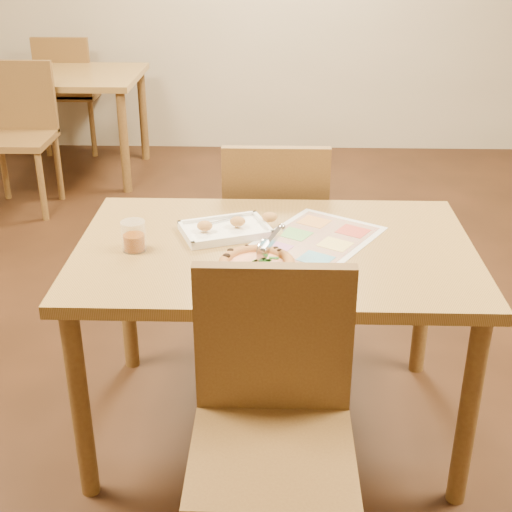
{
  "coord_description": "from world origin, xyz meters",
  "views": [
    {
      "loc": [
        0.0,
        -2.12,
        1.69
      ],
      "look_at": [
        -0.06,
        -0.18,
        0.77
      ],
      "focal_mm": 50.0,
      "sensor_mm": 36.0,
      "label": 1
    }
  ],
  "objects_px": {
    "chair_far": "(275,219)",
    "pizza": "(257,265)",
    "glass_tumbler": "(134,238)",
    "bg_chair_near": "(19,118)",
    "pizza_cutter": "(270,243)",
    "dining_table": "(275,269)",
    "bg_chair_far": "(67,81)",
    "chair_near": "(273,396)",
    "plate": "(256,269)",
    "menu": "(315,240)",
    "appetizer_tray": "(228,229)",
    "bg_table": "(47,86)"
  },
  "relations": [
    {
      "from": "bg_chair_far",
      "to": "menu",
      "type": "distance_m",
      "value": 3.69
    },
    {
      "from": "chair_near",
      "to": "bg_table",
      "type": "height_order",
      "value": "chair_near"
    },
    {
      "from": "bg_chair_near",
      "to": "plate",
      "type": "relative_size",
      "value": 1.96
    },
    {
      "from": "bg_chair_far",
      "to": "glass_tumbler",
      "type": "distance_m",
      "value": 3.54
    },
    {
      "from": "pizza_cutter",
      "to": "menu",
      "type": "height_order",
      "value": "pizza_cutter"
    },
    {
      "from": "chair_near",
      "to": "bg_chair_near",
      "type": "relative_size",
      "value": 1.0
    },
    {
      "from": "bg_chair_near",
      "to": "glass_tumbler",
      "type": "relative_size",
      "value": 4.78
    },
    {
      "from": "plate",
      "to": "dining_table",
      "type": "bearing_deg",
      "value": 72.85
    },
    {
      "from": "bg_chair_far",
      "to": "pizza",
      "type": "height_order",
      "value": "bg_chair_far"
    },
    {
      "from": "pizza",
      "to": "pizza_cutter",
      "type": "relative_size",
      "value": 1.86
    },
    {
      "from": "chair_near",
      "to": "glass_tumbler",
      "type": "distance_m",
      "value": 0.75
    },
    {
      "from": "pizza_cutter",
      "to": "bg_chair_near",
      "type": "bearing_deg",
      "value": 66.34
    },
    {
      "from": "pizza_cutter",
      "to": "appetizer_tray",
      "type": "relative_size",
      "value": 0.37
    },
    {
      "from": "dining_table",
      "to": "pizza",
      "type": "height_order",
      "value": "pizza"
    },
    {
      "from": "chair_far",
      "to": "bg_chair_near",
      "type": "distance_m",
      "value": 2.26
    },
    {
      "from": "glass_tumbler",
      "to": "dining_table",
      "type": "bearing_deg",
      "value": 5.5
    },
    {
      "from": "dining_table",
      "to": "bg_chair_far",
      "type": "xyz_separation_m",
      "value": [
        -1.6,
        3.3,
        -0.07
      ]
    },
    {
      "from": "glass_tumbler",
      "to": "bg_table",
      "type": "bearing_deg",
      "value": 111.97
    },
    {
      "from": "dining_table",
      "to": "chair_far",
      "type": "distance_m",
      "value": 0.61
    },
    {
      "from": "chair_far",
      "to": "pizza",
      "type": "height_order",
      "value": "chair_far"
    },
    {
      "from": "glass_tumbler",
      "to": "menu",
      "type": "relative_size",
      "value": 0.22
    },
    {
      "from": "chair_near",
      "to": "chair_far",
      "type": "distance_m",
      "value": 1.2
    },
    {
      "from": "chair_far",
      "to": "glass_tumbler",
      "type": "distance_m",
      "value": 0.81
    },
    {
      "from": "chair_near",
      "to": "bg_chair_near",
      "type": "bearing_deg",
      "value": 119.74
    },
    {
      "from": "chair_near",
      "to": "glass_tumbler",
      "type": "height_order",
      "value": "chair_near"
    },
    {
      "from": "bg_chair_far",
      "to": "appetizer_tray",
      "type": "distance_m",
      "value": 3.51
    },
    {
      "from": "bg_table",
      "to": "bg_chair_far",
      "type": "height_order",
      "value": "bg_chair_far"
    },
    {
      "from": "glass_tumbler",
      "to": "plate",
      "type": "bearing_deg",
      "value": -19.42
    },
    {
      "from": "chair_near",
      "to": "glass_tumbler",
      "type": "relative_size",
      "value": 4.78
    },
    {
      "from": "dining_table",
      "to": "glass_tumbler",
      "type": "relative_size",
      "value": 13.22
    },
    {
      "from": "bg_chair_far",
      "to": "bg_chair_near",
      "type": "bearing_deg",
      "value": 90.0
    },
    {
      "from": "chair_near",
      "to": "menu",
      "type": "bearing_deg",
      "value": 78.5
    },
    {
      "from": "chair_near",
      "to": "pizza_cutter",
      "type": "xyz_separation_m",
      "value": [
        -0.02,
        0.46,
        0.23
      ]
    },
    {
      "from": "plate",
      "to": "appetizer_tray",
      "type": "bearing_deg",
      "value": 110.19
    },
    {
      "from": "glass_tumbler",
      "to": "bg_chair_near",
      "type": "bearing_deg",
      "value": 117.09
    },
    {
      "from": "chair_far",
      "to": "bg_chair_far",
      "type": "xyz_separation_m",
      "value": [
        -1.6,
        2.7,
        0.0
      ]
    },
    {
      "from": "pizza",
      "to": "chair_near",
      "type": "bearing_deg",
      "value": -82.54
    },
    {
      "from": "bg_chair_near",
      "to": "pizza_cutter",
      "type": "distance_m",
      "value": 2.84
    },
    {
      "from": "plate",
      "to": "pizza",
      "type": "height_order",
      "value": "pizza"
    },
    {
      "from": "bg_chair_near",
      "to": "pizza",
      "type": "height_order",
      "value": "bg_chair_near"
    },
    {
      "from": "bg_chair_near",
      "to": "glass_tumbler",
      "type": "xyz_separation_m",
      "value": [
        1.15,
        -2.24,
        0.2
      ]
    },
    {
      "from": "dining_table",
      "to": "pizza_cutter",
      "type": "xyz_separation_m",
      "value": [
        -0.02,
        -0.15,
        0.16
      ]
    },
    {
      "from": "bg_chair_near",
      "to": "dining_table",
      "type": "bearing_deg",
      "value": -53.95
    },
    {
      "from": "chair_near",
      "to": "chair_far",
      "type": "xyz_separation_m",
      "value": [
        -0.0,
        1.2,
        0.0
      ]
    },
    {
      "from": "chair_far",
      "to": "appetizer_tray",
      "type": "height_order",
      "value": "chair_far"
    },
    {
      "from": "menu",
      "to": "bg_chair_far",
      "type": "bearing_deg",
      "value": 118.04
    },
    {
      "from": "plate",
      "to": "menu",
      "type": "relative_size",
      "value": 0.53
    },
    {
      "from": "bg_chair_near",
      "to": "pizza",
      "type": "bearing_deg",
      "value": -57.09
    },
    {
      "from": "chair_near",
      "to": "plate",
      "type": "distance_m",
      "value": 0.45
    },
    {
      "from": "chair_near",
      "to": "menu",
      "type": "xyz_separation_m",
      "value": [
        0.13,
        0.65,
        0.16
      ]
    }
  ]
}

